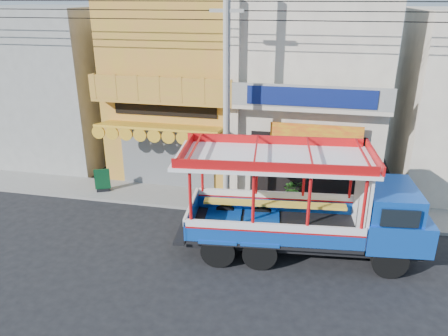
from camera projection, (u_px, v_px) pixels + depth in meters
name	position (u px, v px, depth m)	size (l,w,h in m)	color
ground	(236.00, 258.00, 14.41)	(90.00, 90.00, 0.00)	black
sidewalk	(253.00, 204.00, 18.02)	(30.00, 2.00, 0.12)	slate
shophouse_left	(185.00, 84.00, 20.90)	(6.00, 7.50, 8.24)	#B89328
shophouse_right	(312.00, 90.00, 19.74)	(6.00, 6.75, 8.24)	#B4A594
party_pilaster	(234.00, 104.00, 17.53)	(0.35, 0.30, 8.00)	#B4A594
filler_building_left	(55.00, 85.00, 22.41)	(6.00, 6.00, 7.60)	gray
utility_pole	(231.00, 86.00, 15.71)	(28.00, 0.26, 9.00)	gray
songthaew_truck	(320.00, 206.00, 14.02)	(8.13, 3.33, 3.69)	black
green_sign	(103.00, 182.00, 18.94)	(0.63, 0.50, 1.01)	black
potted_plant_a	(293.00, 190.00, 18.04)	(0.85, 0.74, 0.95)	#245618
potted_plant_b	(367.00, 202.00, 16.91)	(0.55, 0.44, 0.99)	#245618
potted_plant_c	(361.00, 199.00, 17.12)	(0.57, 0.57, 1.02)	#245618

